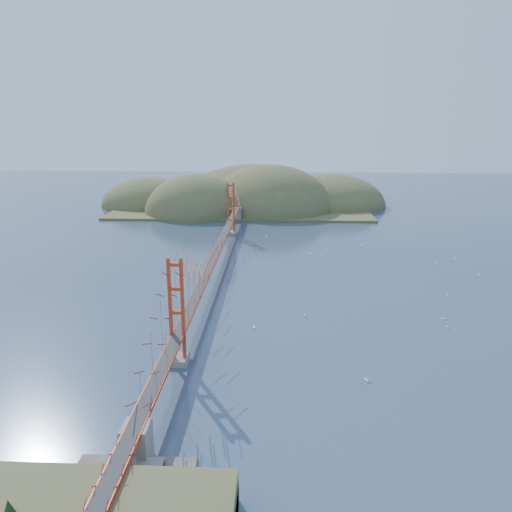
{
  "coord_description": "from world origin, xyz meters",
  "views": [
    {
      "loc": [
        10.45,
        -77.86,
        25.46
      ],
      "look_at": [
        6.89,
        0.0,
        3.56
      ],
      "focal_mm": 35.0,
      "sensor_mm": 36.0,
      "label": 1
    }
  ],
  "objects_px": {
    "sailboat_1": "(321,256)",
    "sailboat_2": "(443,318)",
    "sailboat_0": "(304,315)",
    "bridge": "(214,235)",
    "fort": "(136,472)"
  },
  "relations": [
    {
      "from": "sailboat_1",
      "to": "sailboat_0",
      "type": "bearing_deg",
      "value": -98.78
    },
    {
      "from": "fort",
      "to": "sailboat_1",
      "type": "distance_m",
      "value": 63.28
    },
    {
      "from": "bridge",
      "to": "sailboat_2",
      "type": "height_order",
      "value": "bridge"
    },
    {
      "from": "bridge",
      "to": "fort",
      "type": "bearing_deg",
      "value": -89.52
    },
    {
      "from": "bridge",
      "to": "sailboat_0",
      "type": "relative_size",
      "value": 154.5
    },
    {
      "from": "bridge",
      "to": "sailboat_2",
      "type": "bearing_deg",
      "value": -27.6
    },
    {
      "from": "sailboat_1",
      "to": "sailboat_2",
      "type": "bearing_deg",
      "value": -65.3
    },
    {
      "from": "bridge",
      "to": "sailboat_1",
      "type": "height_order",
      "value": "bridge"
    },
    {
      "from": "bridge",
      "to": "sailboat_0",
      "type": "height_order",
      "value": "bridge"
    },
    {
      "from": "sailboat_1",
      "to": "fort",
      "type": "bearing_deg",
      "value": -106.66
    },
    {
      "from": "sailboat_2",
      "to": "sailboat_0",
      "type": "bearing_deg",
      "value": 178.89
    },
    {
      "from": "bridge",
      "to": "sailboat_1",
      "type": "relative_size",
      "value": 139.47
    },
    {
      "from": "sailboat_0",
      "to": "sailboat_2",
      "type": "relative_size",
      "value": 0.93
    },
    {
      "from": "fort",
      "to": "sailboat_0",
      "type": "xyz_separation_m",
      "value": [
        13.65,
        31.57,
        -0.52
      ]
    },
    {
      "from": "bridge",
      "to": "sailboat_1",
      "type": "distance_m",
      "value": 23.46
    }
  ]
}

